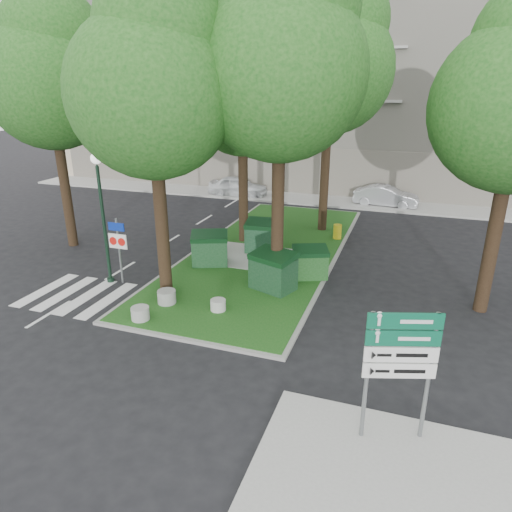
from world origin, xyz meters
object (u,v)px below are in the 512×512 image
at_px(tree_median_near_left, 154,78).
at_px(dumpster_b, 263,236).
at_px(directional_sign, 400,357).
at_px(dumpster_d, 310,263).
at_px(bollard_mid, 167,297).
at_px(tree_median_mid, 245,88).
at_px(traffic_sign_pole, 118,242).
at_px(dumpster_a, 210,249).
at_px(car_silver, 386,196).
at_px(bollard_right, 218,305).
at_px(dumpster_c, 273,271).
at_px(tree_median_near_right, 284,55).
at_px(bollard_left, 140,313).
at_px(car_white, 238,186).
at_px(street_lamp, 102,204).
at_px(tree_median_far, 333,57).
at_px(litter_bin, 337,232).
at_px(tree_street_left, 51,71).

distance_m(tree_median_near_left, dumpster_b, 8.57).
bearing_deg(directional_sign, dumpster_d, 96.51).
relative_size(tree_median_near_left, bollard_mid, 16.80).
bearing_deg(tree_median_mid, traffic_sign_pole, -114.74).
relative_size(tree_median_mid, dumpster_a, 5.65).
bearing_deg(car_silver, directional_sign, -170.45).
distance_m(dumpster_d, bollard_right, 4.37).
bearing_deg(tree_median_mid, dumpster_c, -59.68).
distance_m(tree_median_near_right, bollard_left, 9.31).
xyz_separation_m(tree_median_mid, car_silver, (5.81, 9.42, -6.34)).
xyz_separation_m(tree_median_near_right, dumpster_b, (-1.71, 3.29, -7.17)).
bearing_deg(directional_sign, dumpster_a, 116.89).
relative_size(tree_median_mid, car_white, 2.51).
xyz_separation_m(bollard_right, street_lamp, (-4.96, 1.03, 2.78)).
xyz_separation_m(bollard_left, car_white, (-3.53, 17.59, 0.35)).
height_order(dumpster_c, dumpster_d, dumpster_c).
bearing_deg(dumpster_b, dumpster_d, -46.47).
distance_m(dumpster_b, dumpster_d, 3.44).
distance_m(tree_median_mid, dumpster_d, 8.15).
xyz_separation_m(dumpster_a, bollard_left, (-0.08, -5.13, -0.46)).
distance_m(dumpster_d, directional_sign, 8.72).
bearing_deg(bollard_left, tree_median_far, 72.73).
bearing_deg(dumpster_c, traffic_sign_pole, -148.22).
relative_size(tree_median_far, dumpster_b, 7.19).
height_order(dumpster_a, bollard_mid, dumpster_a).
distance_m(tree_median_far, litter_bin, 8.02).
distance_m(directional_sign, car_white, 23.32).
bearing_deg(tree_median_near_right, tree_median_mid, 123.69).
bearing_deg(street_lamp, dumpster_c, 10.96).
distance_m(tree_median_mid, directional_sign, 14.39).
bearing_deg(bollard_right, directional_sign, -35.46).
xyz_separation_m(tree_median_far, directional_sign, (4.26, -14.28, -6.26)).
relative_size(tree_street_left, bollard_left, 19.16).
relative_size(dumpster_d, bollard_left, 2.74).
distance_m(tree_median_mid, car_white, 11.69).
xyz_separation_m(tree_median_mid, traffic_sign_pole, (-2.79, -6.06, -5.34)).
bearing_deg(car_silver, bollard_right, 171.03).
distance_m(tree_median_far, bollard_right, 13.03).
bearing_deg(dumpster_d, tree_street_left, 155.34).
bearing_deg(street_lamp, car_silver, 59.70).
bearing_deg(tree_median_far, directional_sign, -73.39).
height_order(directional_sign, car_silver, directional_sign).
bearing_deg(tree_median_mid, bollard_right, -76.77).
bearing_deg(dumpster_d, traffic_sign_pole, 178.92).
height_order(tree_median_far, tree_street_left, tree_median_far).
relative_size(tree_street_left, street_lamp, 2.25).
distance_m(tree_street_left, dumpster_a, 9.95).
height_order(dumpster_b, car_silver, dumpster_b).
relative_size(tree_median_far, bollard_left, 20.78).
height_order(tree_median_near_left, tree_median_near_right, tree_median_near_right).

